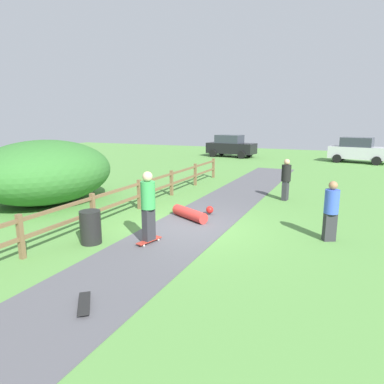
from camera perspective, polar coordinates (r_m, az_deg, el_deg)
name	(u,v)px	position (r m, az deg, el deg)	size (l,w,h in m)	color
ground_plane	(188,227)	(10.75, -0.61, -5.84)	(60.00, 60.00, 0.00)	#568E42
asphalt_path	(188,227)	(10.74, -0.61, -5.79)	(2.40, 28.00, 0.02)	#515156
wooden_fence	(118,198)	(11.86, -12.08, -1.06)	(0.12, 18.12, 1.10)	brown
bush_large	(45,172)	(14.83, -23.06, 3.11)	(4.66, 5.59, 2.49)	#33702D
trash_bin	(91,227)	(9.67, -16.41, -5.60)	(0.56, 0.56, 0.90)	black
skater_riding	(148,203)	(9.14, -7.25, -1.89)	(0.46, 0.82, 1.94)	#B23326
skater_fallen	(191,213)	(11.53, -0.12, -3.56)	(1.49, 1.42, 0.36)	red
skateboard_loose	(84,303)	(6.70, -17.37, -17.15)	(0.66, 0.75, 0.08)	black
bystander_black	(286,178)	(14.59, 15.27, 2.29)	(0.44, 0.44, 1.71)	#2D2D33
bystander_blue	(331,208)	(10.08, 22.00, -2.53)	(0.51, 0.51, 1.67)	#2D2D33
parked_car_black	(231,146)	(30.82, 6.42, 7.57)	(4.36, 2.35, 1.92)	black
parked_car_silver	(358,150)	(29.35, 25.77, 6.24)	(4.43, 2.56, 1.92)	#B7B7BC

